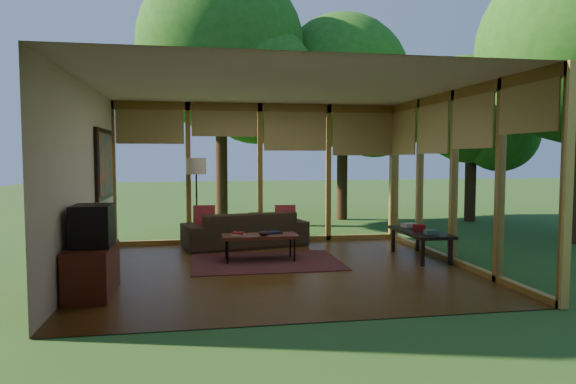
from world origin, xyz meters
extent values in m
plane|color=#573517|center=(0.00, 0.00, 0.00)|extent=(5.50, 5.50, 0.00)
plane|color=silver|center=(0.00, 0.00, 2.70)|extent=(5.50, 5.50, 0.00)
cube|color=beige|center=(-2.75, 0.00, 1.35)|extent=(0.04, 5.00, 2.70)
cube|color=beige|center=(0.00, -2.50, 1.35)|extent=(5.50, 0.04, 2.70)
cube|color=olive|center=(0.00, 2.50, 1.35)|extent=(5.50, 0.12, 2.70)
cube|color=olive|center=(2.75, 0.00, 1.35)|extent=(0.12, 5.00, 2.70)
plane|color=#2C541F|center=(8.00, 8.00, -0.01)|extent=(40.00, 40.00, 0.00)
cylinder|color=#352213|center=(-0.62, 5.29, 2.77)|extent=(0.28, 0.28, 5.53)
sphere|color=#195212|center=(-0.62, 5.29, 4.30)|extent=(4.05, 4.05, 4.05)
cylinder|color=#352213|center=(2.59, 5.81, 2.35)|extent=(0.28, 0.28, 4.70)
sphere|color=#195212|center=(2.59, 5.81, 3.66)|extent=(3.51, 3.51, 3.51)
cylinder|color=#352213|center=(5.91, 1.35, 2.41)|extent=(0.28, 0.28, 4.82)
sphere|color=#195212|center=(5.91, 1.35, 3.75)|extent=(3.66, 3.66, 3.66)
cylinder|color=#352213|center=(5.51, 4.79, 1.84)|extent=(0.28, 0.28, 3.68)
sphere|color=#195212|center=(5.51, 4.79, 2.86)|extent=(2.73, 2.73, 2.73)
cube|color=maroon|center=(-0.15, 0.53, 0.01)|extent=(2.34, 1.66, 0.01)
imported|color=#34281A|center=(-0.34, 2.00, 0.33)|extent=(2.39, 1.36, 0.66)
cube|color=maroon|center=(-1.09, 1.95, 0.58)|extent=(0.39, 0.21, 0.41)
cube|color=maroon|center=(0.41, 1.95, 0.57)|extent=(0.38, 0.20, 0.39)
cube|color=#ACA39C|center=(-0.58, 0.60, 0.44)|extent=(0.21, 0.16, 0.03)
cube|color=maroon|center=(-0.58, 0.60, 0.47)|extent=(0.20, 0.17, 0.03)
cube|color=black|center=(0.02, 0.73, 0.44)|extent=(0.24, 0.19, 0.03)
ellipsoid|color=black|center=(-0.18, 0.55, 0.46)|extent=(0.16, 0.16, 0.07)
cube|color=#5C2819|center=(-2.47, -1.05, 0.30)|extent=(0.50, 1.00, 0.60)
cube|color=black|center=(-2.45, -1.05, 0.85)|extent=(0.45, 0.55, 0.50)
cube|color=#386357|center=(2.40, 0.02, 0.49)|extent=(0.20, 0.14, 0.07)
cube|color=maroon|center=(2.40, 0.47, 0.50)|extent=(0.25, 0.22, 0.09)
cube|color=#ACA39C|center=(2.40, 0.87, 0.49)|extent=(0.28, 0.23, 0.07)
cylinder|color=black|center=(-1.23, 2.14, 0.01)|extent=(0.26, 0.26, 0.03)
cylinder|color=black|center=(-1.23, 2.14, 0.79)|extent=(0.03, 0.03, 1.52)
cylinder|color=beige|center=(-1.23, 2.14, 1.50)|extent=(0.36, 0.36, 0.30)
cube|color=#5C2819|center=(-0.23, 0.65, 0.40)|extent=(1.20, 0.50, 0.05)
cylinder|color=black|center=(-0.76, 0.47, 0.19)|extent=(0.03, 0.03, 0.38)
cylinder|color=black|center=(0.30, 0.47, 0.19)|extent=(0.03, 0.03, 0.38)
cylinder|color=black|center=(-0.76, 0.83, 0.19)|extent=(0.03, 0.03, 0.38)
cylinder|color=black|center=(0.30, 0.83, 0.19)|extent=(0.03, 0.03, 0.38)
cube|color=black|center=(2.40, 0.42, 0.43)|extent=(0.60, 1.40, 0.05)
cube|color=black|center=(2.17, -0.18, 0.20)|extent=(0.05, 0.05, 0.40)
cube|color=black|center=(2.63, -0.18, 0.20)|extent=(0.05, 0.05, 0.40)
cube|color=black|center=(2.17, 1.02, 0.20)|extent=(0.05, 0.05, 0.40)
cube|color=black|center=(2.63, 1.02, 0.20)|extent=(0.05, 0.05, 0.40)
cube|color=black|center=(-2.72, 1.40, 1.55)|extent=(0.05, 1.35, 1.15)
cube|color=#196673|center=(-2.69, 1.40, 1.55)|extent=(0.02, 1.20, 1.00)
camera|label=1|loc=(-1.20, -7.45, 1.68)|focal=32.00mm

